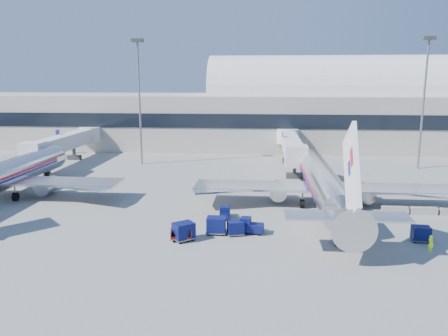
# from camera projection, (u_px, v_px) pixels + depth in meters

# --- Properties ---
(ground) EXTENTS (260.00, 260.00, 0.00)m
(ground) POSITION_uv_depth(u_px,v_px,m) (240.00, 215.00, 50.74)
(ground) COLOR gray
(ground) RESTS_ON ground
(terminal) EXTENTS (170.00, 28.15, 21.00)m
(terminal) POSITION_uv_depth(u_px,v_px,m) (196.00, 113.00, 105.05)
(terminal) COLOR #B2AA9E
(terminal) RESTS_ON ground
(airliner_main) EXTENTS (32.00, 37.26, 12.07)m
(airliner_main) POSITION_uv_depth(u_px,v_px,m) (324.00, 183.00, 53.70)
(airliner_main) COLOR silver
(airliner_main) RESTS_ON ground
(jetbridge_near) EXTENTS (4.40, 27.50, 6.25)m
(jetbridge_near) POSITION_uv_depth(u_px,v_px,m) (291.00, 144.00, 79.39)
(jetbridge_near) COLOR silver
(jetbridge_near) RESTS_ON ground
(jetbridge_mid) EXTENTS (4.40, 27.50, 6.25)m
(jetbridge_mid) POSITION_uv_depth(u_px,v_px,m) (68.00, 141.00, 82.98)
(jetbridge_mid) COLOR silver
(jetbridge_mid) RESTS_ON ground
(mast_west) EXTENTS (2.00, 1.20, 22.60)m
(mast_west) POSITION_uv_depth(u_px,v_px,m) (139.00, 83.00, 78.81)
(mast_west) COLOR slate
(mast_west) RESTS_ON ground
(mast_east) EXTENTS (2.00, 1.20, 22.60)m
(mast_east) POSITION_uv_depth(u_px,v_px,m) (425.00, 84.00, 74.53)
(mast_east) COLOR slate
(mast_east) RESTS_ON ground
(barrier_near) EXTENTS (3.00, 0.55, 0.90)m
(barrier_near) POSITION_uv_depth(u_px,v_px,m) (395.00, 210.00, 51.06)
(barrier_near) COLOR #9E9E96
(barrier_near) RESTS_ON ground
(barrier_mid) EXTENTS (3.00, 0.55, 0.90)m
(barrier_mid) POSITION_uv_depth(u_px,v_px,m) (424.00, 211.00, 50.78)
(barrier_mid) COLOR #9E9E96
(barrier_mid) RESTS_ON ground
(tug_lead) EXTENTS (2.67, 1.57, 1.65)m
(tug_lead) POSITION_uv_depth(u_px,v_px,m) (250.00, 226.00, 44.59)
(tug_lead) COLOR #090F47
(tug_lead) RESTS_ON ground
(tug_right) EXTENTS (2.52, 2.65, 1.59)m
(tug_right) POSITION_uv_depth(u_px,v_px,m) (335.00, 218.00, 47.27)
(tug_right) COLOR #090F47
(tug_right) RESTS_ON ground
(tug_left) EXTENTS (1.32, 2.41, 1.53)m
(tug_left) POSITION_uv_depth(u_px,v_px,m) (225.00, 212.00, 49.37)
(tug_left) COLOR #090F47
(tug_left) RESTS_ON ground
(cart_train_a) EXTENTS (1.93, 1.65, 1.46)m
(cart_train_a) POSITION_uv_depth(u_px,v_px,m) (236.00, 228.00, 44.01)
(cart_train_a) COLOR #090F47
(cart_train_a) RESTS_ON ground
(cart_train_b) EXTENTS (2.00, 1.54, 1.75)m
(cart_train_b) POSITION_uv_depth(u_px,v_px,m) (216.00, 225.00, 44.36)
(cart_train_b) COLOR #090F47
(cart_train_b) RESTS_ON ground
(cart_train_c) EXTENTS (2.54, 2.46, 1.78)m
(cart_train_c) POSITION_uv_depth(u_px,v_px,m) (184.00, 231.00, 42.55)
(cart_train_c) COLOR #090F47
(cart_train_c) RESTS_ON ground
(cart_solo_near) EXTENTS (1.81, 1.43, 1.53)m
(cart_solo_near) POSITION_uv_depth(u_px,v_px,m) (342.00, 236.00, 41.61)
(cart_solo_near) COLOR #090F47
(cart_solo_near) RESTS_ON ground
(cart_solo_far) EXTENTS (1.80, 1.41, 1.53)m
(cart_solo_far) POSITION_uv_depth(u_px,v_px,m) (421.00, 233.00, 42.27)
(cart_solo_far) COLOR #090F47
(cart_solo_far) RESTS_ON ground
(cart_open_red) EXTENTS (2.29, 1.81, 0.55)m
(cart_open_red) POSITION_uv_depth(u_px,v_px,m) (181.00, 236.00, 42.67)
(cart_open_red) COLOR slate
(cart_open_red) RESTS_ON ground
(ramp_worker) EXTENTS (0.58, 0.68, 1.58)m
(ramp_worker) POSITION_uv_depth(u_px,v_px,m) (431.00, 243.00, 39.75)
(ramp_worker) COLOR #A1E718
(ramp_worker) RESTS_ON ground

